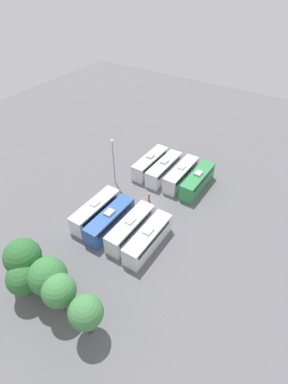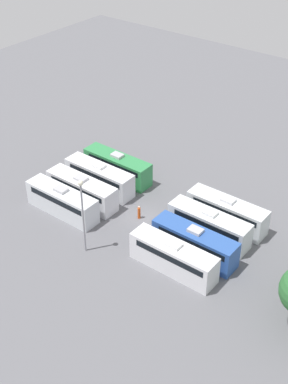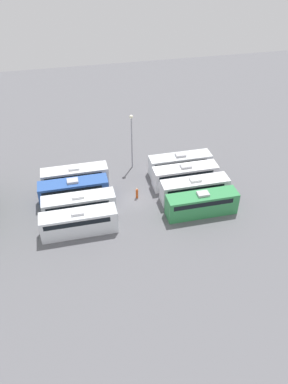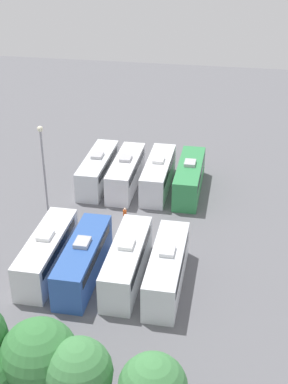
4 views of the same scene
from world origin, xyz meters
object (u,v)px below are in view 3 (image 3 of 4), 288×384
object	(u,v)px
bus_1	(194,189)
light_pole	(132,134)
bus_3	(180,164)
bus_0	(202,203)
bus_7	(75,177)
bus_4	(79,222)
bus_5	(79,205)
bus_2	(185,175)
worker_person	(137,193)
bus_6	(74,190)

from	to	relation	value
bus_1	light_pole	distance (m)	13.49
light_pole	bus_3	bearing A→B (deg)	-116.83
bus_0	bus_1	distance (m)	3.52
bus_7	light_pole	bearing A→B (deg)	-70.25
bus_4	light_pole	bearing A→B (deg)	-35.69
bus_5	bus_2	bearing A→B (deg)	-77.52
bus_5	light_pole	distance (m)	15.06
bus_4	worker_person	distance (m)	10.66
bus_2	bus_3	size ratio (longest dim) A/B	1.00
bus_2	bus_3	distance (m)	3.32
worker_person	bus_0	bearing A→B (deg)	-124.65
bus_7	bus_4	bearing A→B (deg)	177.85
bus_2	light_pole	size ratio (longest dim) A/B	1.06
bus_2	bus_5	bearing A→B (deg)	102.48
bus_0	bus_1	size ratio (longest dim) A/B	1.00
bus_0	bus_1	xyz separation A→B (m)	(3.51, -0.15, 0.00)
bus_6	light_pole	size ratio (longest dim) A/B	1.06
bus_1	bus_6	distance (m)	17.71
bus_0	worker_person	world-z (taller)	bus_0
bus_0	light_pole	size ratio (longest dim) A/B	1.06
bus_2	bus_6	distance (m)	17.07
bus_3	bus_7	xyz separation A→B (m)	(0.12, 16.81, 0.00)
bus_0	bus_7	distance (m)	19.77
bus_7	bus_2	bearing A→B (deg)	-101.67
bus_3	worker_person	distance (m)	9.57
bus_0	bus_6	world-z (taller)	same
bus_0	worker_person	bearing A→B (deg)	55.35
bus_7	light_pole	world-z (taller)	light_pole
bus_6	bus_7	world-z (taller)	same
bus_2	bus_4	xyz separation A→B (m)	(-7.15, 16.99, 0.00)
bus_1	bus_4	size ratio (longest dim) A/B	1.00
bus_6	bus_7	bearing A→B (deg)	-7.98
bus_0	light_pole	xyz separation A→B (m)	(14.06, 7.00, 4.43)
bus_5	worker_person	distance (m)	9.00
bus_3	bus_0	bearing A→B (deg)	179.43
bus_7	worker_person	world-z (taller)	bus_7
bus_7	light_pole	size ratio (longest dim) A/B	1.06
worker_person	bus_2	bearing A→B (deg)	-78.68
bus_2	bus_3	bearing A→B (deg)	-3.69
bus_1	light_pole	xyz separation A→B (m)	(10.55, 7.15, 4.43)
bus_1	bus_2	xyz separation A→B (m)	(3.64, 0.26, 0.00)
light_pole	bus_1	bearing A→B (deg)	-145.86
bus_0	bus_4	distance (m)	17.10
worker_person	light_pole	size ratio (longest dim) A/B	0.19
bus_4	worker_person	bearing A→B (deg)	-58.43
bus_1	bus_6	world-z (taller)	same
bus_3	bus_7	world-z (taller)	same
bus_2	bus_7	xyz separation A→B (m)	(3.43, 16.59, 0.00)
light_pole	bus_4	bearing A→B (deg)	144.31
bus_2	light_pole	distance (m)	10.72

